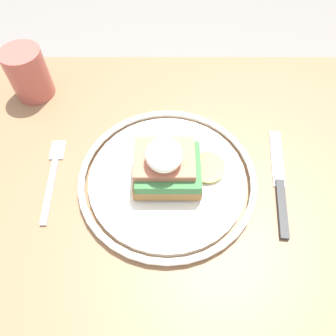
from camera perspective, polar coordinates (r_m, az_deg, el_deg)
ground_plane at (r=1.17m, az=1.83°, el=-22.47°), size 6.00×6.00×0.00m
dining_table at (r=0.60m, az=3.37°, el=-11.60°), size 0.94×0.65×0.72m
plate at (r=0.49m, az=-0.00°, el=-1.75°), size 0.27×0.27×0.02m
sandwich at (r=0.46m, az=0.00°, el=0.50°), size 0.14×0.08×0.08m
fork at (r=0.53m, az=-19.32°, el=-1.11°), size 0.02×0.15×0.00m
knife at (r=0.52m, az=19.00°, el=-3.40°), size 0.04×0.19×0.01m
cup at (r=0.64m, az=-23.07°, el=15.03°), size 0.07×0.07×0.09m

